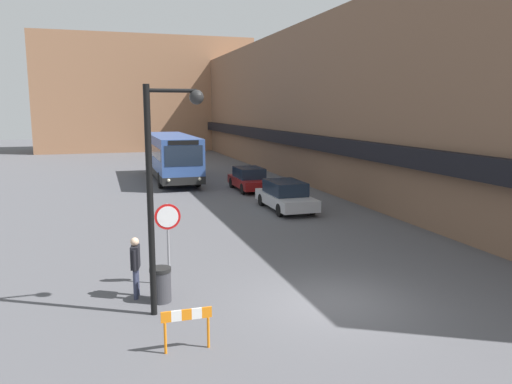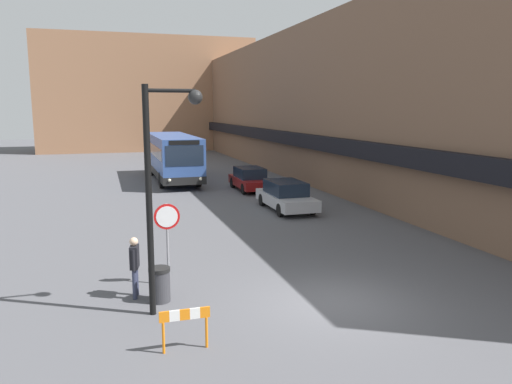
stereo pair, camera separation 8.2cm
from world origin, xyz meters
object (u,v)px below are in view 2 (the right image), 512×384
object	(u,v)px
parked_car_front	(286,196)
street_lamp	(161,173)
parked_car_back	(250,179)
pedestrian	(135,261)
construction_barricade	(185,321)
city_bus	(173,156)
trash_bin	(160,284)
stop_sign	(167,226)

from	to	relation	value
parked_car_front	street_lamp	distance (m)	14.03
parked_car_back	pedestrian	distance (m)	18.59
parked_car_front	pedestrian	size ratio (longest dim) A/B	2.71
pedestrian	construction_barricade	xyz separation A→B (m)	(0.82, -3.49, -0.36)
construction_barricade	city_bus	bearing A→B (deg)	82.73
parked_car_front	parked_car_back	distance (m)	6.54
parked_car_back	street_lamp	distance (m)	19.73
pedestrian	trash_bin	xyz separation A→B (m)	(0.61, -0.51, -0.55)
street_lamp	trash_bin	xyz separation A→B (m)	(-0.03, 0.81, -3.13)
city_bus	construction_barricade	bearing A→B (deg)	-97.27
city_bus	parked_car_back	world-z (taller)	city_bus
parked_car_back	street_lamp	bearing A→B (deg)	-112.90
parked_car_front	construction_barricade	size ratio (longest dim) A/B	4.21
parked_car_back	trash_bin	size ratio (longest dim) A/B	4.57
parked_car_front	street_lamp	size ratio (longest dim) A/B	0.80
parked_car_back	street_lamp	world-z (taller)	street_lamp
construction_barricade	stop_sign	bearing A→B (deg)	87.51
parked_car_back	street_lamp	xyz separation A→B (m)	(-7.60, -17.98, 2.88)
parked_car_back	pedestrian	size ratio (longest dim) A/B	2.54
parked_car_front	stop_sign	bearing A→B (deg)	-127.67
city_bus	parked_car_front	world-z (taller)	city_bus
pedestrian	trash_bin	distance (m)	0.97
construction_barricade	pedestrian	bearing A→B (deg)	103.24
stop_sign	pedestrian	bearing A→B (deg)	-143.35
city_bus	parked_car_back	size ratio (longest dim) A/B	2.55
street_lamp	pedestrian	world-z (taller)	street_lamp
parked_car_front	stop_sign	distance (m)	11.88
parked_car_back	trash_bin	distance (m)	18.79
parked_car_back	parked_car_front	bearing A→B (deg)	-90.00
stop_sign	trash_bin	xyz separation A→B (m)	(-0.40, -1.26, -1.30)
stop_sign	construction_barricade	size ratio (longest dim) A/B	2.23
parked_car_front	pedestrian	xyz separation A→B (m)	(-8.24, -10.12, 0.28)
parked_car_front	construction_barricade	bearing A→B (deg)	-118.59
city_bus	construction_barricade	world-z (taller)	city_bus
parked_car_front	construction_barricade	xyz separation A→B (m)	(-7.42, -13.61, -0.08)
parked_car_front	construction_barricade	world-z (taller)	parked_car_front
parked_car_front	parked_car_back	xyz separation A→B (m)	(-0.00, 6.54, -0.01)
city_bus	pedestrian	bearing A→B (deg)	-100.41
city_bus	parked_car_front	bearing A→B (deg)	-71.68
stop_sign	construction_barricade	world-z (taller)	stop_sign
pedestrian	parked_car_back	bearing A→B (deg)	-14.75
street_lamp	parked_car_front	bearing A→B (deg)	56.41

